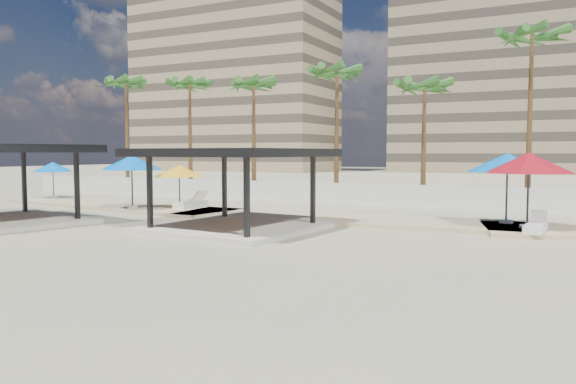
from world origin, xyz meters
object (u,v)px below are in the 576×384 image
(umbrella_a, at_px, (53,167))
(lounger_b, at_px, (536,227))
(umbrella_c, at_px, (529,163))
(pavilion_central, at_px, (234,182))
(lounger_a, at_px, (191,204))

(umbrella_a, relative_size, lounger_b, 1.69)
(umbrella_c, xyz_separation_m, lounger_b, (0.36, -0.95, -2.33))
(umbrella_a, xyz_separation_m, umbrella_c, (28.26, -2.02, 0.51))
(pavilion_central, bearing_deg, umbrella_c, 27.64)
(pavilion_central, height_order, lounger_a, pavilion_central)
(pavilion_central, distance_m, umbrella_c, 11.42)
(umbrella_a, distance_m, lounger_a, 12.09)
(pavilion_central, bearing_deg, umbrella_a, 165.22)
(pavilion_central, relative_size, umbrella_c, 1.88)
(lounger_a, height_order, lounger_b, lounger_a)
(umbrella_c, bearing_deg, lounger_a, 177.70)
(pavilion_central, distance_m, umbrella_a, 18.86)
(umbrella_a, relative_size, umbrella_c, 0.90)
(umbrella_a, bearing_deg, lounger_b, -5.92)
(umbrella_a, xyz_separation_m, lounger_b, (28.62, -2.97, -1.82))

